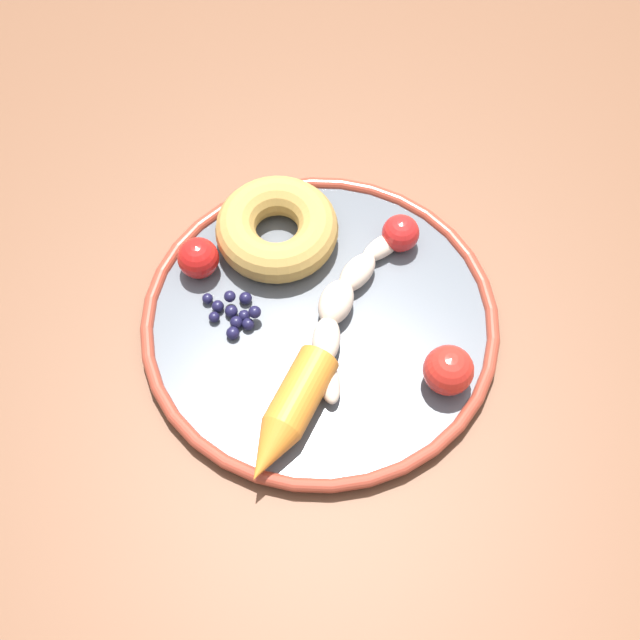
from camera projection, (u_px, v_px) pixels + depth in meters
The scene contains 10 objects.
ground_plane at pixel (337, 511), 1.51m from camera, with size 6.00×6.00×0.00m, color #30333D.
dining_table at pixel (347, 314), 0.92m from camera, with size 1.14×0.87×0.77m.
plate at pixel (320, 322), 0.80m from camera, with size 0.33×0.33×0.02m.
banana at pixel (344, 306), 0.79m from camera, with size 0.16×0.12×0.03m.
carrot_orange at pixel (288, 416), 0.73m from camera, with size 0.12×0.11×0.04m.
donut at pixel (277, 229), 0.82m from camera, with size 0.12×0.12×0.04m, color #B58C44.
blueberry_pile at pixel (234, 313), 0.79m from camera, with size 0.05×0.05×0.02m.
tomato_near at pixel (448, 370), 0.75m from camera, with size 0.04×0.04×0.04m, color red.
tomato_mid at pixel (401, 233), 0.82m from camera, with size 0.04×0.04×0.04m, color red.
tomato_far at pixel (198, 258), 0.81m from camera, with size 0.04×0.04×0.04m, color red.
Camera 1 is at (-0.44, 0.14, 1.48)m, focal length 49.21 mm.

